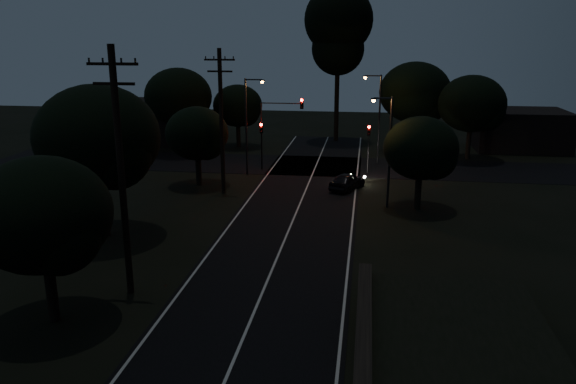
% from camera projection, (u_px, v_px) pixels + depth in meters
% --- Properties ---
extents(road_surface, '(60.00, 70.00, 0.03)m').
position_uv_depth(road_surface, '(302.00, 199.00, 40.26)').
color(road_surface, black).
rests_on(road_surface, ground).
extents(utility_pole_mid, '(2.20, 0.30, 11.00)m').
position_uv_depth(utility_pole_mid, '(121.00, 170.00, 24.16)').
color(utility_pole_mid, black).
rests_on(utility_pole_mid, ground).
extents(utility_pole_far, '(2.20, 0.30, 10.50)m').
position_uv_depth(utility_pole_far, '(221.00, 120.00, 40.45)').
color(utility_pole_far, black).
rests_on(utility_pole_far, ground).
extents(tree_left_b, '(5.42, 5.42, 6.88)m').
position_uv_depth(tree_left_b, '(45.00, 218.00, 21.79)').
color(tree_left_b, black).
rests_on(tree_left_b, ground).
extents(tree_left_c, '(6.96, 6.96, 8.79)m').
position_uv_depth(tree_left_c, '(101.00, 140.00, 31.30)').
color(tree_left_c, black).
rests_on(tree_left_c, ground).
extents(tree_left_d, '(4.85, 4.85, 6.15)m').
position_uv_depth(tree_left_d, '(199.00, 135.00, 42.98)').
color(tree_left_d, black).
rests_on(tree_left_d, ground).
extents(tree_far_nw, '(5.13, 5.13, 6.49)m').
position_uv_depth(tree_far_nw, '(239.00, 107.00, 58.24)').
color(tree_far_nw, black).
rests_on(tree_far_nw, ground).
extents(tree_far_w, '(6.57, 6.57, 8.37)m').
position_uv_depth(tree_far_w, '(180.00, 98.00, 54.74)').
color(tree_far_w, black).
rests_on(tree_far_w, ground).
extents(tree_far_ne, '(7.06, 7.06, 8.93)m').
position_uv_depth(tree_far_ne, '(418.00, 94.00, 55.32)').
color(tree_far_ne, black).
rests_on(tree_far_ne, ground).
extents(tree_far_e, '(6.21, 6.21, 7.88)m').
position_uv_depth(tree_far_e, '(474.00, 105.00, 51.98)').
color(tree_far_e, black).
rests_on(tree_far_e, ground).
extents(tree_right_a, '(4.93, 4.93, 6.27)m').
position_uv_depth(tree_right_a, '(423.00, 150.00, 36.90)').
color(tree_right_a, black).
rests_on(tree_right_a, ground).
extents(tall_pine, '(7.32, 7.32, 16.64)m').
position_uv_depth(tall_pine, '(338.00, 29.00, 59.68)').
color(tall_pine, black).
rests_on(tall_pine, ground).
extents(building_left, '(10.00, 8.00, 4.40)m').
position_uv_depth(building_left, '(146.00, 121.00, 62.30)').
color(building_left, black).
rests_on(building_left, ground).
extents(building_right, '(9.00, 7.00, 4.00)m').
position_uv_depth(building_right, '(519.00, 129.00, 57.87)').
color(building_right, black).
rests_on(building_right, ground).
extents(signal_left, '(0.28, 0.35, 4.10)m').
position_uv_depth(signal_left, '(262.00, 137.00, 48.58)').
color(signal_left, black).
rests_on(signal_left, ground).
extents(signal_right, '(0.28, 0.35, 4.10)m').
position_uv_depth(signal_right, '(369.00, 140.00, 47.33)').
color(signal_right, black).
rests_on(signal_right, ground).
extents(signal_mast, '(3.70, 0.35, 6.25)m').
position_uv_depth(signal_mast, '(281.00, 120.00, 47.95)').
color(signal_mast, black).
rests_on(signal_mast, ground).
extents(streetlight_a, '(1.66, 0.26, 8.00)m').
position_uv_depth(streetlight_a, '(248.00, 120.00, 46.30)').
color(streetlight_a, black).
rests_on(streetlight_a, ground).
extents(streetlight_b, '(1.66, 0.26, 8.00)m').
position_uv_depth(streetlight_b, '(377.00, 113.00, 50.58)').
color(streetlight_b, black).
rests_on(streetlight_b, ground).
extents(streetlight_c, '(1.46, 0.26, 7.50)m').
position_uv_depth(streetlight_c, '(388.00, 145.00, 37.23)').
color(streetlight_c, black).
rests_on(streetlight_c, ground).
extents(car, '(2.97, 4.12, 1.30)m').
position_uv_depth(car, '(347.00, 181.00, 42.71)').
color(car, black).
rests_on(car, ground).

